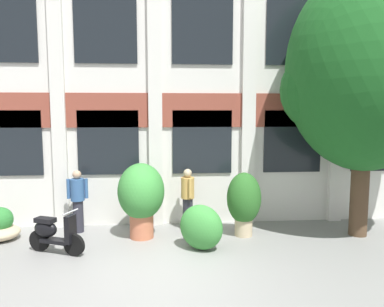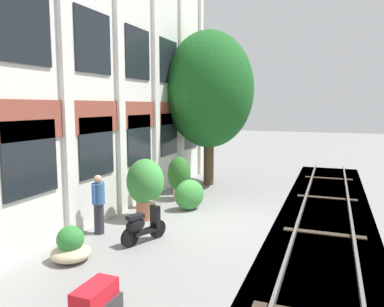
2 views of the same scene
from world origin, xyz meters
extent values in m
plane|color=gray|center=(0.00, 0.00, 0.00)|extent=(80.00, 80.00, 0.00)
cube|color=silver|center=(0.00, 3.42, 4.30)|extent=(14.98, 0.50, 8.60)
cube|color=brown|center=(0.00, 3.15, 3.10)|extent=(14.98, 0.06, 0.90)
cube|color=silver|center=(-2.50, 3.11, 4.30)|extent=(0.36, 0.16, 8.60)
cube|color=silver|center=(0.00, 3.11, 4.30)|extent=(0.36, 0.16, 8.60)
cube|color=silver|center=(2.50, 3.11, 4.30)|extent=(0.36, 0.16, 8.60)
cube|color=silver|center=(4.99, 3.11, 4.30)|extent=(0.36, 0.16, 8.60)
cube|color=black|center=(-3.74, 3.14, 2.25)|extent=(1.60, 0.04, 1.70)
cube|color=black|center=(-1.25, 3.14, 2.25)|extent=(1.60, 0.04, 1.70)
cube|color=black|center=(1.25, 3.14, 2.25)|extent=(1.60, 0.04, 1.70)
cube|color=black|center=(3.74, 3.14, 2.25)|extent=(1.60, 0.04, 1.70)
cube|color=black|center=(6.24, 3.14, 2.25)|extent=(1.60, 0.04, 1.70)
cube|color=black|center=(-3.74, 3.14, 5.15)|extent=(1.60, 0.04, 1.70)
cube|color=black|center=(-1.25, 3.14, 5.15)|extent=(1.60, 0.04, 1.70)
cube|color=black|center=(1.25, 3.14, 5.15)|extent=(1.60, 0.04, 1.70)
cube|color=black|center=(3.74, 3.14, 5.15)|extent=(1.60, 0.04, 1.70)
cylinder|color=#4C3826|center=(5.02, 1.85, 1.37)|extent=(0.43, 0.43, 2.73)
ellipsoid|color=#19561E|center=(5.02, 1.85, 4.08)|extent=(3.76, 3.76, 4.89)
sphere|color=#19561E|center=(4.08, 2.05, 3.59)|extent=(2.07, 2.07, 2.07)
cylinder|color=tan|center=(2.17, 2.04, 0.20)|extent=(0.44, 0.44, 0.41)
ellipsoid|color=#286023|center=(2.17, 2.04, 0.95)|extent=(0.84, 0.84, 1.27)
cylinder|color=#B76647|center=(-0.35, 2.09, 0.28)|extent=(0.58, 0.58, 0.57)
ellipsoid|color=#388438|center=(-0.35, 2.09, 1.15)|extent=(1.13, 1.13, 1.37)
ellipsoid|color=tan|center=(-3.71, 2.18, 0.18)|extent=(0.88, 0.88, 0.35)
sphere|color=#2D7A33|center=(-3.71, 2.18, 0.50)|extent=(0.60, 0.60, 0.60)
cylinder|color=black|center=(-1.72, 1.02, 0.24)|extent=(0.48, 0.27, 0.48)
cylinder|color=black|center=(-2.55, 1.37, 0.24)|extent=(0.48, 0.27, 0.48)
cube|color=black|center=(-2.14, 1.20, 0.28)|extent=(0.72, 0.48, 0.08)
ellipsoid|color=black|center=(-2.38, 1.30, 0.52)|extent=(0.62, 0.46, 0.36)
cube|color=black|center=(-2.38, 1.30, 0.72)|extent=(0.49, 0.37, 0.10)
cube|color=black|center=(-1.79, 1.05, 0.58)|extent=(0.22, 0.30, 0.60)
cylinder|color=#B7B7BF|center=(-1.78, 1.04, 0.96)|extent=(0.22, 0.47, 0.03)
cylinder|color=#282833|center=(-1.98, 2.63, 0.41)|extent=(0.26, 0.26, 0.82)
cylinder|color=#33598C|center=(-1.98, 2.63, 1.10)|extent=(0.34, 0.34, 0.56)
sphere|color=tan|center=(-1.98, 2.63, 1.49)|extent=(0.22, 0.22, 0.22)
cylinder|color=#33598C|center=(-2.20, 2.63, 1.13)|extent=(0.09, 0.09, 0.50)
cylinder|color=#33598C|center=(-1.76, 2.64, 1.13)|extent=(0.09, 0.09, 0.50)
cylinder|color=#282833|center=(0.82, 2.57, 0.42)|extent=(0.26, 0.26, 0.85)
cylinder|color=tan|center=(0.82, 2.57, 1.12)|extent=(0.34, 0.34, 0.54)
sphere|color=tan|center=(0.82, 2.57, 1.50)|extent=(0.22, 0.22, 0.22)
cylinder|color=tan|center=(0.77, 2.79, 1.14)|extent=(0.09, 0.09, 0.49)
cylinder|color=tan|center=(0.87, 2.36, 1.14)|extent=(0.09, 0.09, 0.49)
ellipsoid|color=#388438|center=(1.02, 1.20, 0.50)|extent=(1.25, 1.18, 1.01)
camera|label=1|loc=(0.18, -6.85, 3.10)|focal=35.00mm
camera|label=2|loc=(-10.17, -3.13, 3.42)|focal=35.00mm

